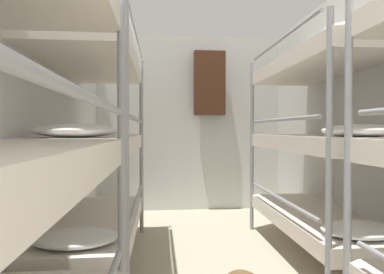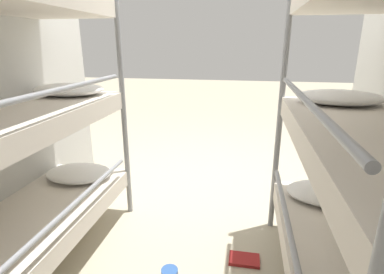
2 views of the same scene
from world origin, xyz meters
name	(u,v)px [view 1 (image 1 of 2)]	position (x,y,z in m)	size (l,w,h in m)	color
wall_left	(9,113)	(-1.35, 2.73, 1.26)	(0.06, 5.58, 2.52)	silver
wall_back	(189,123)	(0.00, 5.49, 1.26)	(2.76, 0.06, 2.52)	silver
bunk_stack_left_far	(95,142)	(-0.97, 3.43, 1.05)	(0.71, 1.86, 1.96)	gray
bunk_stack_right_far	(319,142)	(0.97, 3.43, 1.05)	(0.71, 1.86, 1.96)	gray
hanging_coat	(210,83)	(0.27, 5.34, 1.82)	(0.44, 0.12, 0.90)	#472819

